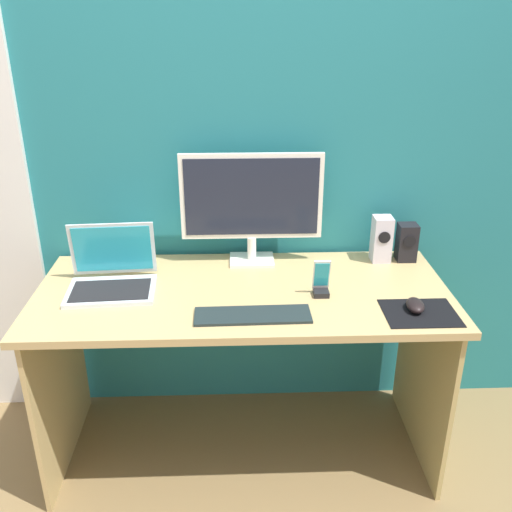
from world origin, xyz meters
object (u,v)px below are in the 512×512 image
(monitor, at_px, (252,202))
(speaker_near_monitor, at_px, (382,239))
(speaker_right, at_px, (407,242))
(keyboard_external, at_px, (253,315))
(mouse, at_px, (415,305))
(laptop, at_px, (112,276))
(fishbowl, at_px, (130,248))
(phone_in_dock, at_px, (321,283))

(monitor, bearing_deg, speaker_near_monitor, -0.93)
(speaker_near_monitor, bearing_deg, speaker_right, -0.04)
(keyboard_external, xyz_separation_m, mouse, (0.56, 0.02, 0.02))
(speaker_right, distance_m, laptop, 1.18)
(laptop, relative_size, keyboard_external, 0.84)
(fishbowl, relative_size, mouse, 1.57)
(speaker_right, distance_m, keyboard_external, 0.79)
(speaker_near_monitor, bearing_deg, phone_in_dock, -134.32)
(monitor, xyz_separation_m, keyboard_external, (-0.01, -0.45, -0.25))
(phone_in_dock, bearing_deg, fishbowl, 158.59)
(keyboard_external, distance_m, phone_in_dock, 0.30)
(speaker_right, xyz_separation_m, laptop, (-1.16, -0.21, -0.03))
(speaker_right, bearing_deg, speaker_near_monitor, 179.96)
(monitor, bearing_deg, laptop, -157.21)
(phone_in_dock, bearing_deg, speaker_near_monitor, 45.68)
(laptop, height_order, mouse, laptop)
(laptop, height_order, keyboard_external, laptop)
(keyboard_external, distance_m, mouse, 0.56)
(mouse, bearing_deg, monitor, 148.19)
(speaker_near_monitor, distance_m, keyboard_external, 0.71)
(laptop, bearing_deg, mouse, -11.18)
(speaker_right, relative_size, laptop, 0.47)
(speaker_right, distance_m, phone_in_dock, 0.49)
(keyboard_external, height_order, mouse, mouse)
(keyboard_external, height_order, phone_in_dock, phone_in_dock)
(keyboard_external, relative_size, mouse, 3.95)
(speaker_near_monitor, height_order, fishbowl, speaker_near_monitor)
(keyboard_external, bearing_deg, phone_in_dock, 29.76)
(monitor, height_order, speaker_right, monitor)
(laptop, bearing_deg, speaker_right, 10.36)
(mouse, bearing_deg, speaker_near_monitor, 99.24)
(laptop, relative_size, phone_in_dock, 2.39)
(fishbowl, bearing_deg, monitor, 1.68)
(fishbowl, bearing_deg, laptop, -99.22)
(speaker_right, relative_size, keyboard_external, 0.40)
(laptop, bearing_deg, keyboard_external, -24.31)
(laptop, distance_m, mouse, 1.10)
(fishbowl, distance_m, mouse, 1.12)
(laptop, xyz_separation_m, fishbowl, (0.03, 0.21, 0.03))
(laptop, height_order, phone_in_dock, laptop)
(fishbowl, distance_m, phone_in_dock, 0.79)
(keyboard_external, relative_size, phone_in_dock, 2.85)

